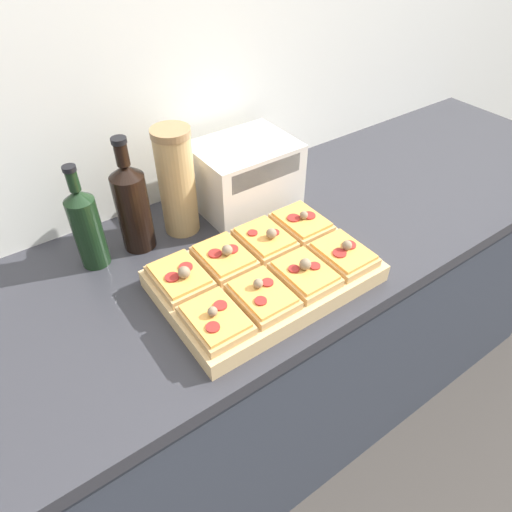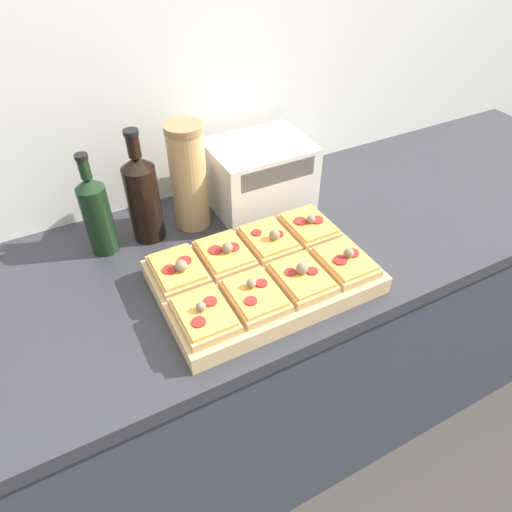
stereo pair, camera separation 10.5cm
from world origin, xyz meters
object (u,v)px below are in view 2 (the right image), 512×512
object	(u,v)px
grain_jar_tall	(189,177)
toaster_oven	(260,175)
cutting_board	(262,277)
wine_bottle	(143,197)
olive_oil_bottle	(97,214)

from	to	relation	value
grain_jar_tall	toaster_oven	size ratio (longest dim) A/B	0.98
cutting_board	toaster_oven	world-z (taller)	toaster_oven
cutting_board	wine_bottle	bearing A→B (deg)	120.12
olive_oil_bottle	grain_jar_tall	bearing A→B (deg)	-0.00
cutting_board	wine_bottle	xyz separation A→B (m)	(-0.18, 0.30, 0.10)
cutting_board	wine_bottle	distance (m)	0.36
cutting_board	olive_oil_bottle	xyz separation A→B (m)	(-0.29, 0.30, 0.09)
olive_oil_bottle	grain_jar_tall	distance (m)	0.24
cutting_board	grain_jar_tall	size ratio (longest dim) A/B	1.69
olive_oil_bottle	wine_bottle	world-z (taller)	wine_bottle
toaster_oven	wine_bottle	bearing A→B (deg)	179.85
olive_oil_bottle	toaster_oven	world-z (taller)	olive_oil_bottle
grain_jar_tall	toaster_oven	world-z (taller)	grain_jar_tall
olive_oil_bottle	cutting_board	bearing A→B (deg)	-45.92
grain_jar_tall	toaster_oven	bearing A→B (deg)	-0.24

